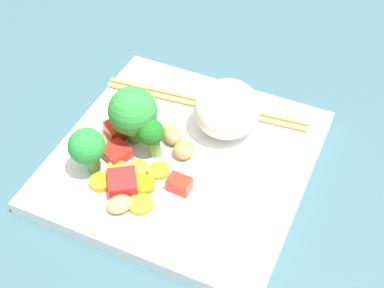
% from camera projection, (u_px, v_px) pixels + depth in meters
% --- Properties ---
extents(ground_plane, '(1.10, 1.10, 0.02)m').
position_uv_depth(ground_plane, '(184.00, 170.00, 0.62)').
color(ground_plane, '#355761').
extents(square_plate, '(0.28, 0.28, 0.02)m').
position_uv_depth(square_plate, '(184.00, 160.00, 0.61)').
color(square_plate, white).
rests_on(square_plate, ground_plane).
extents(rice_mound, '(0.08, 0.08, 0.06)m').
position_uv_depth(rice_mound, '(227.00, 109.00, 0.61)').
color(rice_mound, white).
rests_on(rice_mound, square_plate).
extents(broccoli_floret_0, '(0.04, 0.04, 0.06)m').
position_uv_depth(broccoli_floret_0, '(87.00, 147.00, 0.56)').
color(broccoli_floret_0, '#56A044').
rests_on(broccoli_floret_0, square_plate).
extents(broccoli_floret_1, '(0.03, 0.03, 0.05)m').
position_uv_depth(broccoli_floret_1, '(151.00, 134.00, 0.58)').
color(broccoli_floret_1, '#5D9D44').
rests_on(broccoli_floret_1, square_plate).
extents(broccoli_floret_2, '(0.05, 0.05, 0.07)m').
position_uv_depth(broccoli_floret_2, '(133.00, 112.00, 0.59)').
color(broccoli_floret_2, '#55A239').
rests_on(broccoli_floret_2, square_plate).
extents(carrot_slice_0, '(0.02, 0.02, 0.01)m').
position_uv_depth(carrot_slice_0, '(117.00, 170.00, 0.58)').
color(carrot_slice_0, orange).
rests_on(carrot_slice_0, square_plate).
extents(carrot_slice_1, '(0.03, 0.03, 0.01)m').
position_uv_depth(carrot_slice_1, '(144.00, 185.00, 0.57)').
color(carrot_slice_1, orange).
rests_on(carrot_slice_1, square_plate).
extents(carrot_slice_2, '(0.03, 0.03, 0.01)m').
position_uv_depth(carrot_slice_2, '(101.00, 182.00, 0.57)').
color(carrot_slice_2, orange).
rests_on(carrot_slice_2, square_plate).
extents(carrot_slice_3, '(0.03, 0.03, 0.01)m').
position_uv_depth(carrot_slice_3, '(141.00, 204.00, 0.55)').
color(carrot_slice_3, orange).
rests_on(carrot_slice_3, square_plate).
extents(carrot_slice_4, '(0.03, 0.03, 0.00)m').
position_uv_depth(carrot_slice_4, '(159.00, 171.00, 0.59)').
color(carrot_slice_4, orange).
rests_on(carrot_slice_4, square_plate).
extents(carrot_slice_5, '(0.03, 0.03, 0.01)m').
position_uv_depth(carrot_slice_5, '(138.00, 169.00, 0.59)').
color(carrot_slice_5, orange).
rests_on(carrot_slice_5, square_plate).
extents(pepper_chunk_0, '(0.03, 0.02, 0.02)m').
position_uv_depth(pepper_chunk_0, '(179.00, 184.00, 0.57)').
color(pepper_chunk_0, red).
rests_on(pepper_chunk_0, square_plate).
extents(pepper_chunk_1, '(0.04, 0.04, 0.02)m').
position_uv_depth(pepper_chunk_1, '(123.00, 183.00, 0.57)').
color(pepper_chunk_1, red).
rests_on(pepper_chunk_1, square_plate).
extents(pepper_chunk_2, '(0.03, 0.03, 0.02)m').
position_uv_depth(pepper_chunk_2, '(119.00, 127.00, 0.62)').
color(pepper_chunk_2, red).
rests_on(pepper_chunk_2, square_plate).
extents(pepper_chunk_3, '(0.04, 0.04, 0.01)m').
position_uv_depth(pepper_chunk_3, '(116.00, 153.00, 0.60)').
color(pepper_chunk_3, red).
rests_on(pepper_chunk_3, square_plate).
extents(chicken_piece_0, '(0.03, 0.03, 0.02)m').
position_uv_depth(chicken_piece_0, '(181.00, 152.00, 0.60)').
color(chicken_piece_0, '#AE8048').
rests_on(chicken_piece_0, square_plate).
extents(chicken_piece_1, '(0.03, 0.03, 0.02)m').
position_uv_depth(chicken_piece_1, '(120.00, 204.00, 0.55)').
color(chicken_piece_1, tan).
rests_on(chicken_piece_1, square_plate).
extents(chicken_piece_2, '(0.04, 0.04, 0.02)m').
position_uv_depth(chicken_piece_2, '(93.00, 144.00, 0.60)').
color(chicken_piece_2, '#B28647').
rests_on(chicken_piece_2, square_plate).
extents(chicken_piece_3, '(0.04, 0.04, 0.02)m').
position_uv_depth(chicken_piece_3, '(172.00, 134.00, 0.61)').
color(chicken_piece_3, tan).
rests_on(chicken_piece_3, square_plate).
extents(chopstick_pair, '(0.25, 0.03, 0.01)m').
position_uv_depth(chopstick_pair, '(205.00, 104.00, 0.66)').
color(chopstick_pair, tan).
rests_on(chopstick_pair, square_plate).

